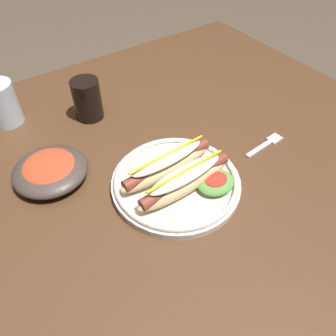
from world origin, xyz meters
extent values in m
plane|color=brown|center=(0.00, 0.00, 0.00)|extent=(8.00, 8.00, 0.00)
cube|color=#51331E|center=(0.00, 0.00, 0.72)|extent=(1.19, 1.07, 0.04)
cylinder|color=#51331E|center=(0.51, 0.44, 0.35)|extent=(0.06, 0.06, 0.70)
cylinder|color=silver|center=(-0.07, -0.09, 0.75)|extent=(0.28, 0.28, 0.02)
torus|color=silver|center=(-0.07, -0.09, 0.76)|extent=(0.27, 0.27, 0.01)
ellipsoid|color=#E0C184|center=(-0.06, -0.12, 0.78)|extent=(0.24, 0.06, 0.04)
cylinder|color=brown|center=(-0.06, -0.12, 0.78)|extent=(0.22, 0.04, 0.03)
ellipsoid|color=silver|center=(-0.06, -0.12, 0.80)|extent=(0.18, 0.05, 0.02)
cylinder|color=yellow|center=(-0.06, -0.12, 0.81)|extent=(0.19, 0.02, 0.01)
ellipsoid|color=#E0C184|center=(-0.07, -0.06, 0.78)|extent=(0.24, 0.06, 0.04)
cylinder|color=brown|center=(-0.07, -0.06, 0.78)|extent=(0.22, 0.04, 0.03)
ellipsoid|color=silver|center=(-0.07, -0.06, 0.80)|extent=(0.18, 0.05, 0.02)
cylinder|color=yellow|center=(-0.07, -0.06, 0.81)|extent=(0.19, 0.02, 0.01)
ellipsoid|color=#5B9942|center=(-0.01, -0.15, 0.77)|extent=(0.08, 0.07, 0.02)
ellipsoid|color=red|center=(-0.01, -0.15, 0.78)|extent=(0.05, 0.04, 0.01)
cube|color=silver|center=(0.17, -0.11, 0.74)|extent=(0.09, 0.02, 0.00)
cube|color=silver|center=(0.23, -0.11, 0.74)|extent=(0.04, 0.03, 0.00)
cylinder|color=black|center=(-0.11, 0.24, 0.79)|extent=(0.07, 0.07, 0.11)
cylinder|color=silver|center=(-0.30, 0.35, 0.80)|extent=(0.08, 0.08, 0.11)
ellipsoid|color=#423833|center=(-0.28, 0.09, 0.76)|extent=(0.16, 0.16, 0.04)
ellipsoid|color=#B74223|center=(-0.28, 0.09, 0.78)|extent=(0.11, 0.11, 0.02)
camera|label=1|loc=(-0.35, -0.48, 1.29)|focal=35.81mm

